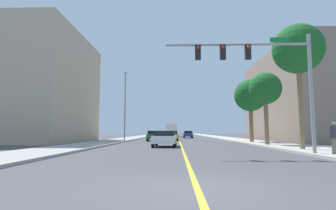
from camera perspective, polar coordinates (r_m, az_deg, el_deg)
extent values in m
plane|color=#47474C|center=(48.42, 2.28, -7.21)|extent=(192.00, 192.00, 0.00)
cube|color=#9E9B93|center=(49.10, -7.94, -7.05)|extent=(3.98, 168.00, 0.15)
cube|color=#B2ADA3|center=(49.27, 12.46, -6.97)|extent=(3.98, 168.00, 0.15)
cube|color=yellow|center=(48.42, 2.28, -7.20)|extent=(0.16, 144.00, 0.01)
cube|color=tan|center=(37.90, -27.62, 3.19)|extent=(13.39, 15.95, 13.45)
cube|color=gray|center=(43.71, 30.38, 1.42)|extent=(16.40, 21.83, 12.21)
cylinder|color=gray|center=(16.80, 28.39, 2.42)|extent=(0.20, 0.20, 6.66)
cylinder|color=gray|center=(16.04, 14.55, 12.43)|extent=(8.10, 0.14, 0.14)
cube|color=black|center=(16.05, 16.74, 10.79)|extent=(0.32, 0.24, 0.84)
sphere|color=red|center=(15.99, 16.85, 11.79)|extent=(0.20, 0.20, 0.20)
cube|color=black|center=(15.74, 11.66, 10.99)|extent=(0.32, 0.24, 0.84)
sphere|color=red|center=(15.69, 11.73, 12.01)|extent=(0.20, 0.20, 0.20)
cube|color=black|center=(15.57, 6.42, 11.10)|extent=(0.32, 0.24, 0.84)
sphere|color=red|center=(15.51, 6.45, 12.13)|extent=(0.20, 0.20, 0.20)
cube|color=#147233|center=(16.81, 22.83, 12.74)|extent=(1.10, 0.04, 0.28)
cylinder|color=gray|center=(35.37, -9.19, -0.36)|extent=(0.16, 0.16, 8.77)
cube|color=beige|center=(36.06, -9.08, 6.83)|extent=(0.56, 0.28, 0.20)
cylinder|color=brown|center=(20.29, 26.46, 1.37)|extent=(0.31, 0.31, 6.88)
sphere|color=#195B23|center=(20.95, 26.04, 10.75)|extent=(3.43, 3.43, 3.43)
cone|color=#195B23|center=(21.16, 28.82, 10.16)|extent=(0.68, 1.64, 1.26)
cone|color=#195B23|center=(21.89, 26.35, 9.53)|extent=(1.49, 1.15, 1.35)
cone|color=#195B23|center=(21.51, 23.84, 9.69)|extent=(1.68, 1.20, 1.66)
cone|color=#195B23|center=(20.46, 23.44, 10.46)|extent=(0.50, 1.54, 1.92)
cone|color=#195B23|center=(19.91, 26.23, 11.02)|extent=(1.71, 0.99, 1.68)
cone|color=#195B23|center=(20.42, 28.59, 10.71)|extent=(1.26, 1.03, 1.59)
cylinder|color=brown|center=(25.75, 20.28, -2.24)|extent=(0.39, 0.39, 5.09)
sphere|color=#195B23|center=(26.01, 20.09, 3.36)|extent=(2.93, 2.93, 2.93)
cone|color=#195B23|center=(26.32, 21.88, 2.89)|extent=(0.50, 1.33, 1.58)
cone|color=#195B23|center=(26.82, 20.56, 2.68)|extent=(1.25, 0.98, 1.37)
cone|color=#195B23|center=(26.56, 18.68, 2.70)|extent=(1.50, 1.12, 1.52)
cone|color=#195B23|center=(25.86, 18.17, 2.90)|extent=(0.62, 1.30, 1.36)
cone|color=#195B23|center=(25.12, 19.80, 3.20)|extent=(1.28, 0.90, 1.37)
cone|color=#195B23|center=(25.34, 21.45, 3.18)|extent=(1.49, 0.98, 1.36)
cylinder|color=brown|center=(31.66, 17.37, -2.74)|extent=(0.43, 0.43, 5.28)
sphere|color=#195B23|center=(31.89, 17.23, 2.00)|extent=(3.67, 3.67, 3.67)
cone|color=#195B23|center=(32.29, 19.06, 1.61)|extent=(0.57, 1.68, 1.34)
cone|color=#195B23|center=(32.90, 17.88, 1.44)|extent=(1.40, 1.13, 1.95)
cone|color=#195B23|center=(32.77, 16.14, 1.42)|extent=(1.63, 0.93, 1.51)
cone|color=#195B23|center=(31.55, 15.33, 1.66)|extent=(0.48, 1.56, 1.87)
cone|color=#195B23|center=(30.87, 16.41, 1.85)|extent=(1.40, 1.24, 2.15)
cone|color=#195B23|center=(31.01, 18.48, 1.88)|extent=(1.75, 1.07, 1.54)
cube|color=gold|center=(38.46, 0.84, -6.69)|extent=(1.96, 3.99, 0.61)
cube|color=black|center=(38.23, 0.82, -5.91)|extent=(1.64, 1.82, 0.43)
cylinder|color=black|center=(39.92, -0.16, -7.09)|extent=(0.25, 0.65, 0.64)
cylinder|color=black|center=(39.82, 2.11, -7.09)|extent=(0.25, 0.65, 0.64)
cylinder|color=black|center=(37.12, -0.51, -7.20)|extent=(0.25, 0.65, 0.64)
cylinder|color=black|center=(37.02, 1.93, -7.20)|extent=(0.25, 0.65, 0.64)
cube|color=#1E389E|center=(52.65, 4.27, -6.38)|extent=(1.79, 4.55, 0.63)
cube|color=black|center=(52.40, 4.28, -5.79)|extent=(1.54, 2.34, 0.46)
cylinder|color=black|center=(54.32, 3.36, -6.70)|extent=(0.23, 0.64, 0.64)
cylinder|color=black|center=(54.41, 4.96, -6.68)|extent=(0.23, 0.64, 0.64)
cylinder|color=black|center=(50.90, 3.54, -6.77)|extent=(0.23, 0.64, 0.64)
cylinder|color=black|center=(51.00, 5.25, -6.75)|extent=(0.23, 0.64, 0.64)
cube|color=white|center=(23.09, -0.70, -7.38)|extent=(2.04, 4.00, 0.61)
cube|color=black|center=(22.88, -0.74, -6.08)|extent=(1.74, 1.87, 0.44)
cylinder|color=black|center=(24.58, -2.49, -7.98)|extent=(0.24, 0.65, 0.64)
cylinder|color=black|center=(24.47, 1.57, -8.00)|extent=(0.24, 0.65, 0.64)
cylinder|color=black|center=(21.76, -3.26, -8.28)|extent=(0.24, 0.65, 0.64)
cylinder|color=black|center=(21.63, 1.32, -8.31)|extent=(0.24, 0.65, 0.64)
cube|color=#196638|center=(36.99, -3.00, -6.73)|extent=(2.12, 4.01, 0.60)
cube|color=black|center=(36.95, -3.00, -5.89)|extent=(1.79, 1.75, 0.49)
cylinder|color=black|center=(38.45, -4.24, -7.13)|extent=(0.25, 0.65, 0.64)
cylinder|color=black|center=(38.39, -1.62, -7.14)|extent=(0.25, 0.65, 0.64)
cylinder|color=black|center=(35.63, -4.50, -7.24)|extent=(0.25, 0.65, 0.64)
cylinder|color=black|center=(35.56, -1.67, -7.26)|extent=(0.25, 0.65, 0.64)
cube|color=slate|center=(47.40, 0.74, -6.51)|extent=(2.01, 4.06, 0.58)
cube|color=black|center=(47.17, 0.73, -5.86)|extent=(1.73, 1.94, 0.49)
cylinder|color=black|center=(48.90, -0.21, -6.82)|extent=(0.23, 0.64, 0.64)
cylinder|color=black|center=(48.84, 1.83, -6.82)|extent=(0.23, 0.64, 0.64)
cylinder|color=black|center=(45.98, -0.41, -6.90)|extent=(0.23, 0.64, 0.64)
cylinder|color=black|center=(45.92, 1.76, -6.90)|extent=(0.23, 0.64, 0.64)
cube|color=#194799|center=(66.22, 0.76, -5.71)|extent=(2.44, 2.37, 1.60)
cube|color=silver|center=(62.06, 0.76, -5.31)|extent=(2.50, 6.03, 2.48)
cylinder|color=black|center=(66.24, -0.15, -6.40)|extent=(0.29, 0.90, 0.90)
cylinder|color=black|center=(66.24, 1.67, -6.40)|extent=(0.29, 0.90, 0.90)
cylinder|color=black|center=(60.58, -0.24, -6.47)|extent=(0.29, 0.90, 0.90)
cylinder|color=black|center=(60.58, 1.76, -6.47)|extent=(0.29, 0.90, 0.90)
cylinder|color=#726651|center=(16.50, 32.20, -7.46)|extent=(0.32, 0.32, 0.81)
cylinder|color=#333338|center=(16.48, 32.06, -4.95)|extent=(0.38, 0.38, 0.64)
sphere|color=tan|center=(16.48, 31.99, -3.46)|extent=(0.22, 0.22, 0.22)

